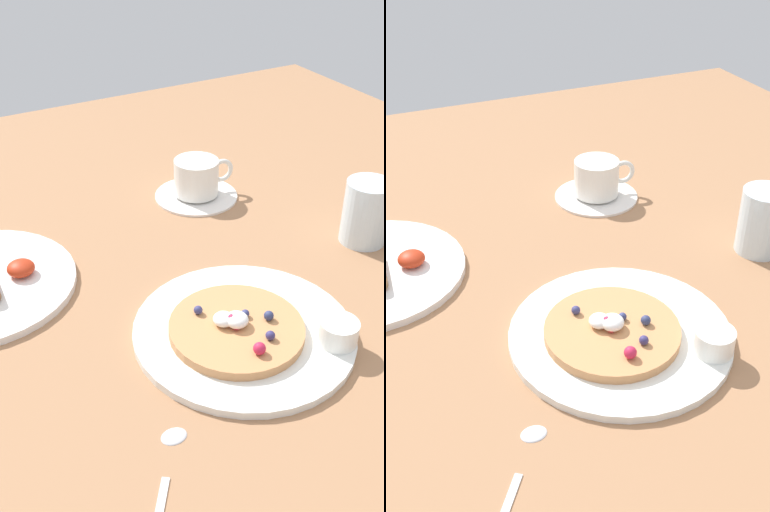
{
  "view_description": "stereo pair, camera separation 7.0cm",
  "coord_description": "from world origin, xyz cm",
  "views": [
    {
      "loc": [
        -28.3,
        -59.18,
        50.75
      ],
      "look_at": [
        6.17,
        2.19,
        4.0
      ],
      "focal_mm": 43.45,
      "sensor_mm": 36.0,
      "label": 1
    },
    {
      "loc": [
        -22.07,
        -62.28,
        50.75
      ],
      "look_at": [
        6.17,
        2.19,
        4.0
      ],
      "focal_mm": 43.45,
      "sensor_mm": 36.0,
      "label": 2
    }
  ],
  "objects": [
    {
      "name": "ground_plane",
      "position": [
        0.0,
        0.0,
        -1.5
      ],
      "size": [
        163.05,
        155.25,
        3.0
      ],
      "primitive_type": "cube",
      "color": "#9D6E4B"
    },
    {
      "name": "pancake_plate",
      "position": [
        6.02,
        -11.15,
        0.53
      ],
      "size": [
        27.53,
        27.53,
        1.06
      ],
      "primitive_type": "cylinder",
      "color": "white",
      "rests_on": "ground_plane"
    },
    {
      "name": "pancake_with_berries",
      "position": [
        4.7,
        -11.45,
        1.83
      ],
      "size": [
        16.61,
        16.61,
        2.97
      ],
      "color": "tan",
      "rests_on": "pancake_plate"
    },
    {
      "name": "syrup_ramekin",
      "position": [
        14.4,
        -18.7,
        2.61
      ],
      "size": [
        4.75,
        4.75,
        3.02
      ],
      "color": "white",
      "rests_on": "pancake_plate"
    },
    {
      "name": "coffee_saucer",
      "position": [
        18.83,
        23.25,
        0.4
      ],
      "size": [
        14.25,
        14.25,
        0.81
      ],
      "primitive_type": "cylinder",
      "color": "white",
      "rests_on": "ground_plane"
    },
    {
      "name": "coffee_cup",
      "position": [
        19.0,
        23.23,
        3.95
      ],
      "size": [
        10.7,
        7.6,
        6.06
      ],
      "color": "white",
      "rests_on": "coffee_saucer"
    },
    {
      "name": "teaspoon",
      "position": [
        -11.34,
        -24.17,
        0.24
      ],
      "size": [
        10.83,
        13.52,
        0.6
      ],
      "color": "silver",
      "rests_on": "ground_plane"
    },
    {
      "name": "water_glass",
      "position": [
        34.1,
        -1.44,
        4.92
      ],
      "size": [
        7.02,
        7.02,
        9.84
      ],
      "primitive_type": "cylinder",
      "color": "silver",
      "rests_on": "ground_plane"
    }
  ]
}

